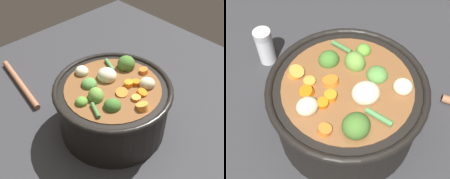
{
  "view_description": "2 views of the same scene",
  "coord_description": "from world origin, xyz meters",
  "views": [
    {
      "loc": [
        -0.33,
        -0.36,
        0.56
      ],
      "look_at": [
        -0.0,
        -0.0,
        0.13
      ],
      "focal_mm": 44.92,
      "sensor_mm": 36.0,
      "label": 1
    },
    {
      "loc": [
        0.31,
        0.07,
        0.55
      ],
      "look_at": [
        0.0,
        -0.02,
        0.12
      ],
      "focal_mm": 49.57,
      "sensor_mm": 36.0,
      "label": 2
    }
  ],
  "objects": [
    {
      "name": "cooking_pot",
      "position": [
        0.0,
        0.0,
        0.07
      ],
      "size": [
        0.28,
        0.28,
        0.16
      ],
      "color": "black",
      "rests_on": "ground_plane"
    },
    {
      "name": "salt_shaker",
      "position": [
        -0.12,
        -0.22,
        0.05
      ],
      "size": [
        0.04,
        0.04,
        0.09
      ],
      "color": "silver",
      "rests_on": "ground_plane"
    },
    {
      "name": "ground_plane",
      "position": [
        0.0,
        0.0,
        0.0
      ],
      "size": [
        1.1,
        1.1,
        0.0
      ],
      "primitive_type": "plane",
      "color": "#2D2D30"
    }
  ]
}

